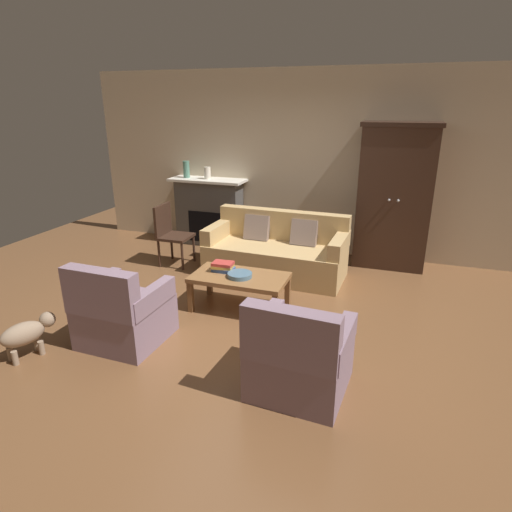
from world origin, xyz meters
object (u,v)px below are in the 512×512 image
at_px(couch, 276,253).
at_px(armoire, 394,197).
at_px(mantel_vase_cream, 207,173).
at_px(fireplace, 209,211).
at_px(dog, 26,333).
at_px(armchair_near_right, 299,358).
at_px(book_stack, 223,267).
at_px(mantel_vase_jade, 186,169).
at_px(side_chair_wooden, 170,231).
at_px(coffee_table, 240,280).
at_px(fruit_bowl, 240,275).
at_px(armchair_near_left, 122,314).

bearing_deg(couch, armoire, 31.14).
bearing_deg(couch, mantel_vase_cream, 147.08).
height_order(fireplace, dog, fireplace).
height_order(armoire, armchair_near_right, armoire).
bearing_deg(book_stack, mantel_vase_jade, 126.24).
height_order(fireplace, armchair_near_right, fireplace).
height_order(armoire, couch, armoire).
distance_m(mantel_vase_jade, side_chair_wooden, 1.32).
relative_size(couch, mantel_vase_cream, 10.13).
height_order(book_stack, mantel_vase_jade, mantel_vase_jade).
relative_size(armoire, coffee_table, 1.87).
bearing_deg(book_stack, dog, -128.35).
distance_m(couch, mantel_vase_jade, 2.28).
height_order(fireplace, armoire, armoire).
bearing_deg(dog, mantel_vase_cream, 87.31).
bearing_deg(couch, mantel_vase_jade, 152.77).
xyz_separation_m(coffee_table, mantel_vase_jade, (-1.75, 2.14, 0.89)).
bearing_deg(coffee_table, book_stack, 164.24).
bearing_deg(mantel_vase_jade, book_stack, -53.76).
relative_size(fruit_bowl, armchair_near_left, 0.32).
distance_m(armoire, coffee_table, 2.69).
relative_size(book_stack, mantel_vase_cream, 1.34).
xyz_separation_m(mantel_vase_cream, armchair_near_left, (0.53, -3.22, -0.90)).
bearing_deg(coffee_table, mantel_vase_cream, 122.70).
bearing_deg(mantel_vase_jade, armoire, -1.03).
relative_size(fireplace, mantel_vase_cream, 6.55).
distance_m(fruit_bowl, book_stack, 0.28).
height_order(armoire, mantel_vase_jade, armoire).
bearing_deg(fruit_bowl, mantel_vase_cream, 122.58).
distance_m(mantel_vase_jade, mantel_vase_cream, 0.38).
bearing_deg(dog, armoire, 49.65).
bearing_deg(mantel_vase_cream, mantel_vase_jade, 180.00).
xyz_separation_m(fireplace, fruit_bowl, (1.39, -2.20, -0.12)).
xyz_separation_m(armoire, armchair_near_left, (-2.42, -3.16, -0.72)).
xyz_separation_m(fireplace, armchair_near_left, (0.53, -3.24, -0.25)).
relative_size(couch, fruit_bowl, 6.90).
distance_m(mantel_vase_jade, dog, 3.88).
bearing_deg(armoire, fireplace, 178.49).
relative_size(couch, coffee_table, 1.77).
bearing_deg(couch, fruit_bowl, -93.66).
xyz_separation_m(couch, mantel_vase_jade, (-1.85, 0.95, 0.94)).
distance_m(mantel_vase_jade, armchair_near_right, 4.50).
height_order(fireplace, couch, fireplace).
distance_m(fruit_bowl, armchair_near_left, 1.36).
distance_m(fireplace, couch, 1.78).
bearing_deg(fireplace, book_stack, -61.40).
xyz_separation_m(couch, coffee_table, (-0.10, -1.19, 0.05)).
xyz_separation_m(fruit_bowl, mantel_vase_jade, (-1.77, 2.18, 0.81)).
bearing_deg(armchair_near_right, armoire, 80.50).
distance_m(armoire, side_chair_wooden, 3.29).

